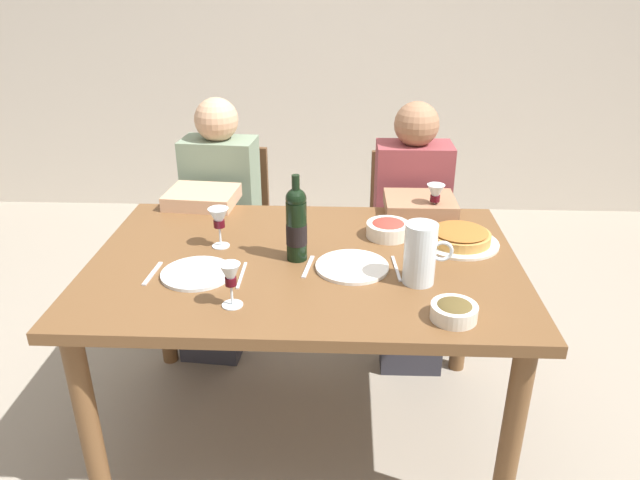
{
  "coord_description": "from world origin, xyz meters",
  "views": [
    {
      "loc": [
        0.13,
        -1.86,
        1.7
      ],
      "look_at": [
        0.05,
        0.07,
        0.8
      ],
      "focal_mm": 33.4,
      "sensor_mm": 36.0,
      "label": 1
    }
  ],
  "objects_px": {
    "dining_table": "(305,282)",
    "wine_glass_right_diner": "(435,195)",
    "wine_glass_centre": "(219,220)",
    "diner_right": "(413,227)",
    "wine_bottle": "(296,224)",
    "wine_glass_left_diner": "(230,277)",
    "chair_right": "(406,230)",
    "diner_left": "(216,220)",
    "dinner_plate_right_setting": "(352,267)",
    "water_pitcher": "(420,257)",
    "chair_left": "(231,223)",
    "olive_bowl": "(454,310)",
    "dinner_plate_left_setting": "(197,273)",
    "baked_tart": "(460,237)",
    "salad_bowl": "(388,228)"
  },
  "relations": [
    {
      "from": "wine_glass_left_diner",
      "to": "diner_left",
      "type": "distance_m",
      "value": 1.06
    },
    {
      "from": "wine_glass_right_diner",
      "to": "diner_right",
      "type": "xyz_separation_m",
      "value": [
        -0.05,
        0.23,
        -0.24
      ]
    },
    {
      "from": "diner_left",
      "to": "dinner_plate_right_setting",
      "type": "bearing_deg",
      "value": 135.44
    },
    {
      "from": "wine_glass_centre",
      "to": "dinner_plate_left_setting",
      "type": "distance_m",
      "value": 0.25
    },
    {
      "from": "chair_right",
      "to": "diner_right",
      "type": "xyz_separation_m",
      "value": [
        0.0,
        -0.24,
        0.12
      ]
    },
    {
      "from": "wine_glass_left_diner",
      "to": "olive_bowl",
      "type": "bearing_deg",
      "value": -4.11
    },
    {
      "from": "dining_table",
      "to": "wine_glass_right_diner",
      "type": "height_order",
      "value": "wine_glass_right_diner"
    },
    {
      "from": "chair_right",
      "to": "dinner_plate_left_setting",
      "type": "bearing_deg",
      "value": 50.85
    },
    {
      "from": "dining_table",
      "to": "salad_bowl",
      "type": "distance_m",
      "value": 0.39
    },
    {
      "from": "dining_table",
      "to": "water_pitcher",
      "type": "relative_size",
      "value": 7.33
    },
    {
      "from": "baked_tart",
      "to": "dining_table",
      "type": "bearing_deg",
      "value": -165.28
    },
    {
      "from": "water_pitcher",
      "to": "salad_bowl",
      "type": "xyz_separation_m",
      "value": [
        -0.08,
        0.35,
        -0.06
      ]
    },
    {
      "from": "diner_left",
      "to": "olive_bowl",
      "type": "bearing_deg",
      "value": 136.46
    },
    {
      "from": "wine_bottle",
      "to": "salad_bowl",
      "type": "relative_size",
      "value": 1.89
    },
    {
      "from": "salad_bowl",
      "to": "wine_glass_centre",
      "type": "bearing_deg",
      "value": -169.52
    },
    {
      "from": "diner_left",
      "to": "chair_right",
      "type": "height_order",
      "value": "diner_left"
    },
    {
      "from": "wine_glass_left_diner",
      "to": "wine_glass_centre",
      "type": "relative_size",
      "value": 0.95
    },
    {
      "from": "wine_glass_centre",
      "to": "wine_glass_right_diner",
      "type": "bearing_deg",
      "value": 20.72
    },
    {
      "from": "wine_bottle",
      "to": "wine_glass_left_diner",
      "type": "xyz_separation_m",
      "value": [
        -0.17,
        -0.32,
        -0.04
      ]
    },
    {
      "from": "wine_bottle",
      "to": "diner_right",
      "type": "bearing_deg",
      "value": 52.81
    },
    {
      "from": "baked_tart",
      "to": "diner_right",
      "type": "xyz_separation_m",
      "value": [
        -0.11,
        0.48,
        -0.17
      ]
    },
    {
      "from": "salad_bowl",
      "to": "chair_right",
      "type": "distance_m",
      "value": 0.74
    },
    {
      "from": "dinner_plate_right_setting",
      "to": "diner_left",
      "type": "bearing_deg",
      "value": 130.35
    },
    {
      "from": "wine_bottle",
      "to": "olive_bowl",
      "type": "relative_size",
      "value": 2.26
    },
    {
      "from": "wine_glass_centre",
      "to": "diner_right",
      "type": "bearing_deg",
      "value": 35.22
    },
    {
      "from": "water_pitcher",
      "to": "dinner_plate_left_setting",
      "type": "relative_size",
      "value": 0.86
    },
    {
      "from": "wine_glass_right_diner",
      "to": "diner_left",
      "type": "relative_size",
      "value": 0.12
    },
    {
      "from": "dinner_plate_right_setting",
      "to": "chair_left",
      "type": "height_order",
      "value": "chair_left"
    },
    {
      "from": "dinner_plate_left_setting",
      "to": "diner_right",
      "type": "bearing_deg",
      "value": 43.61
    },
    {
      "from": "dining_table",
      "to": "wine_glass_right_diner",
      "type": "relative_size",
      "value": 10.58
    },
    {
      "from": "diner_right",
      "to": "chair_right",
      "type": "bearing_deg",
      "value": -90.08
    },
    {
      "from": "dining_table",
      "to": "dinner_plate_left_setting",
      "type": "bearing_deg",
      "value": -158.95
    },
    {
      "from": "wine_bottle",
      "to": "salad_bowl",
      "type": "bearing_deg",
      "value": 31.67
    },
    {
      "from": "dinner_plate_left_setting",
      "to": "chair_left",
      "type": "relative_size",
      "value": 0.27
    },
    {
      "from": "salad_bowl",
      "to": "diner_right",
      "type": "xyz_separation_m",
      "value": [
        0.15,
        0.43,
        -0.18
      ]
    },
    {
      "from": "dinner_plate_right_setting",
      "to": "chair_right",
      "type": "bearing_deg",
      "value": 73.09
    },
    {
      "from": "olive_bowl",
      "to": "dinner_plate_right_setting",
      "type": "height_order",
      "value": "olive_bowl"
    },
    {
      "from": "olive_bowl",
      "to": "wine_bottle",
      "type": "bearing_deg",
      "value": 142.75
    },
    {
      "from": "baked_tart",
      "to": "wine_glass_left_diner",
      "type": "height_order",
      "value": "wine_glass_left_diner"
    },
    {
      "from": "water_pitcher",
      "to": "salad_bowl",
      "type": "relative_size",
      "value": 1.25
    },
    {
      "from": "water_pitcher",
      "to": "chair_left",
      "type": "relative_size",
      "value": 0.24
    },
    {
      "from": "chair_left",
      "to": "olive_bowl",
      "type": "bearing_deg",
      "value": 130.28
    },
    {
      "from": "dining_table",
      "to": "wine_glass_left_diner",
      "type": "xyz_separation_m",
      "value": [
        -0.2,
        -0.32,
        0.19
      ]
    },
    {
      "from": "dining_table",
      "to": "olive_bowl",
      "type": "height_order",
      "value": "olive_bowl"
    },
    {
      "from": "chair_left",
      "to": "dining_table",
      "type": "bearing_deg",
      "value": 121.03
    },
    {
      "from": "dining_table",
      "to": "diner_left",
      "type": "xyz_separation_m",
      "value": [
        -0.46,
        0.67,
        -0.05
      ]
    },
    {
      "from": "baked_tart",
      "to": "wine_glass_left_diner",
      "type": "xyz_separation_m",
      "value": [
        -0.76,
        -0.47,
        0.07
      ]
    },
    {
      "from": "wine_bottle",
      "to": "olive_bowl",
      "type": "distance_m",
      "value": 0.62
    },
    {
      "from": "wine_glass_right_diner",
      "to": "dinner_plate_left_setting",
      "type": "xyz_separation_m",
      "value": [
        -0.85,
        -0.53,
        -0.09
      ]
    },
    {
      "from": "wine_glass_centre",
      "to": "diner_left",
      "type": "xyz_separation_m",
      "value": [
        -0.15,
        0.59,
        -0.25
      ]
    }
  ]
}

